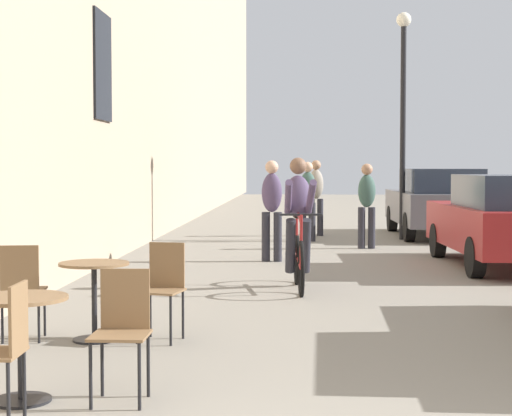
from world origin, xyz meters
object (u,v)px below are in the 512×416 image
at_px(cafe_table_near, 21,326).
at_px(pedestrian_mid, 367,201).
at_px(cafe_chair_mid_toward_wall, 163,284).
at_px(parked_car_third, 437,201).
at_px(cafe_chair_near_toward_street, 2,344).
at_px(cyclist_on_bicycle, 298,227).
at_px(cafe_chair_mid_toward_street, 22,285).
at_px(pedestrian_furthest, 316,193).
at_px(pedestrian_far, 308,197).
at_px(pedestrian_near, 272,205).
at_px(street_lamp, 403,96).
at_px(cafe_table_mid, 94,284).
at_px(parked_car_second, 506,220).
at_px(cafe_chair_near_toward_wall, 122,325).

relative_size(cafe_table_near, pedestrian_mid, 0.44).
height_order(cafe_chair_mid_toward_wall, parked_car_third, parked_car_third).
relative_size(cafe_chair_near_toward_street, cyclist_on_bicycle, 0.51).
bearing_deg(cafe_chair_near_toward_street, cafe_chair_mid_toward_street, 105.84).
bearing_deg(pedestrian_mid, pedestrian_furthest, 107.34).
bearing_deg(pedestrian_far, cafe_table_near, -99.72).
height_order(cafe_table_near, pedestrian_far, pedestrian_far).
xyz_separation_m(pedestrian_near, pedestrian_furthest, (0.85, 5.19, 0.02)).
distance_m(pedestrian_furthest, street_lamp, 2.95).
xyz_separation_m(cafe_table_mid, cafe_chair_mid_toward_street, (-0.65, -0.08, -0.00)).
xyz_separation_m(cafe_chair_near_toward_street, parked_car_second, (5.08, 8.34, 0.24)).
relative_size(cafe_chair_near_toward_street, pedestrian_far, 0.53).
bearing_deg(pedestrian_far, cafe_chair_mid_toward_wall, -98.16).
bearing_deg(cafe_table_mid, pedestrian_far, 78.51).
bearing_deg(pedestrian_furthest, pedestrian_far, -98.33).
bearing_deg(parked_car_third, cafe_table_near, -110.40).
bearing_deg(parked_car_third, cyclist_on_bicycle, -111.08).
bearing_deg(parked_car_second, cafe_chair_near_toward_wall, -120.18).
bearing_deg(cafe_table_near, cyclist_on_bicycle, 70.65).
distance_m(cafe_chair_mid_toward_wall, parked_car_third, 12.27).
relative_size(cafe_table_mid, cafe_chair_mid_toward_street, 0.81).
bearing_deg(cafe_chair_near_toward_street, street_lamp, 73.02).
height_order(cafe_table_near, cafe_chair_mid_toward_street, cafe_chair_mid_toward_street).
bearing_deg(cafe_chair_mid_toward_street, cyclist_on_bicycle, 53.92).
height_order(cafe_chair_near_toward_wall, pedestrian_near, pedestrian_near).
relative_size(cafe_chair_near_toward_wall, street_lamp, 0.18).
distance_m(pedestrian_mid, pedestrian_furthest, 3.07).
distance_m(cafe_chair_near_toward_street, cyclist_on_bicycle, 6.22).
bearing_deg(parked_car_third, cafe_chair_near_toward_street, -109.36).
distance_m(cafe_chair_near_toward_wall, pedestrian_mid, 10.93).
xyz_separation_m(cafe_chair_near_toward_street, cafe_table_mid, (-0.06, 2.57, 0.00)).
bearing_deg(street_lamp, cyclist_on_bicycle, -107.03).
xyz_separation_m(cafe_table_mid, cyclist_on_bicycle, (1.87, 3.38, 0.29)).
bearing_deg(cafe_chair_mid_toward_wall, cafe_table_near, -107.14).
xyz_separation_m(cyclist_on_bicycle, parked_car_second, (3.27, 2.40, -0.05)).
distance_m(cafe_table_near, pedestrian_near, 8.57).
bearing_deg(pedestrian_far, cyclist_on_bicycle, -91.72).
relative_size(cafe_table_near, parked_car_third, 0.17).
relative_size(cafe_chair_mid_toward_street, cafe_chair_mid_toward_wall, 1.00).
bearing_deg(cafe_table_mid, parked_car_third, 66.50).
xyz_separation_m(cafe_chair_near_toward_street, cafe_chair_mid_toward_street, (-0.71, 2.49, 0.00)).
distance_m(pedestrian_far, parked_car_second, 5.40).
xyz_separation_m(cafe_chair_near_toward_wall, cafe_chair_mid_toward_wall, (-0.04, 1.99, 0.00)).
xyz_separation_m(cafe_chair_mid_toward_wall, cyclist_on_bicycle, (1.25, 3.30, 0.29)).
bearing_deg(cafe_table_near, pedestrian_furthest, 80.43).
height_order(cafe_table_mid, pedestrian_far, pedestrian_far).
relative_size(cafe_table_mid, pedestrian_furthest, 0.42).
bearing_deg(cafe_chair_near_toward_street, cafe_chair_near_toward_wall, 47.26).
xyz_separation_m(cafe_chair_mid_toward_street, cyclist_on_bicycle, (2.52, 3.45, 0.29)).
distance_m(cafe_chair_mid_toward_wall, pedestrian_near, 6.43).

